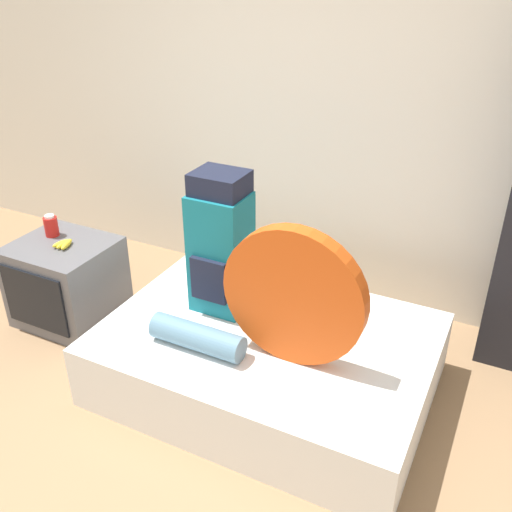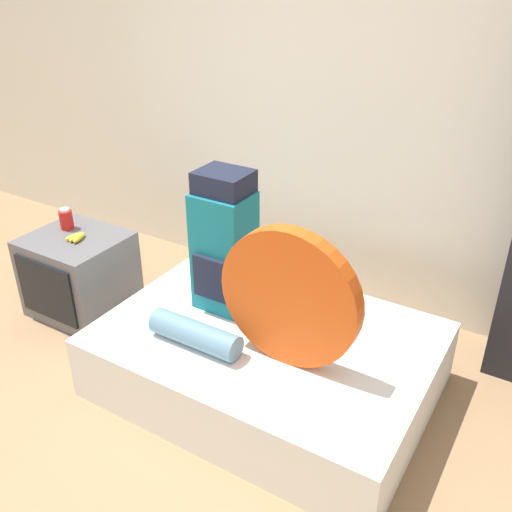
% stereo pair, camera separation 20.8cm
% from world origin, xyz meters
% --- Properties ---
extents(ground_plane, '(16.00, 16.00, 0.00)m').
position_xyz_m(ground_plane, '(0.00, 0.00, 0.00)').
color(ground_plane, '#997551').
extents(wall_back, '(8.00, 0.05, 2.60)m').
position_xyz_m(wall_back, '(0.00, 2.03, 1.30)').
color(wall_back, silver).
rests_on(wall_back, ground_plane).
extents(bed, '(1.76, 1.26, 0.37)m').
position_xyz_m(bed, '(0.19, 0.87, 0.19)').
color(bed, white).
rests_on(bed, ground_plane).
extents(backpack, '(0.30, 0.29, 0.82)m').
position_xyz_m(backpack, '(-0.16, 0.98, 0.77)').
color(backpack, '#14707F').
rests_on(backpack, bed).
extents(tent_bag, '(0.73, 0.09, 0.73)m').
position_xyz_m(tent_bag, '(0.39, 0.72, 0.74)').
color(tent_bag, '#D14C14').
rests_on(tent_bag, bed).
extents(sleeping_roll, '(0.52, 0.14, 0.14)m').
position_xyz_m(sleeping_roll, '(-0.08, 0.57, 0.44)').
color(sleeping_roll, '#5B849E').
rests_on(sleeping_roll, bed).
extents(television, '(0.61, 0.57, 0.56)m').
position_xyz_m(television, '(-1.29, 0.89, 0.28)').
color(television, '#5B5B60').
rests_on(television, ground_plane).
extents(canister, '(0.09, 0.09, 0.14)m').
position_xyz_m(canister, '(-1.43, 0.97, 0.63)').
color(canister, red).
rests_on(canister, television).
extents(banana_bunch, '(0.11, 0.14, 0.04)m').
position_xyz_m(banana_bunch, '(-1.25, 0.88, 0.58)').
color(banana_bunch, yellow).
rests_on(banana_bunch, television).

